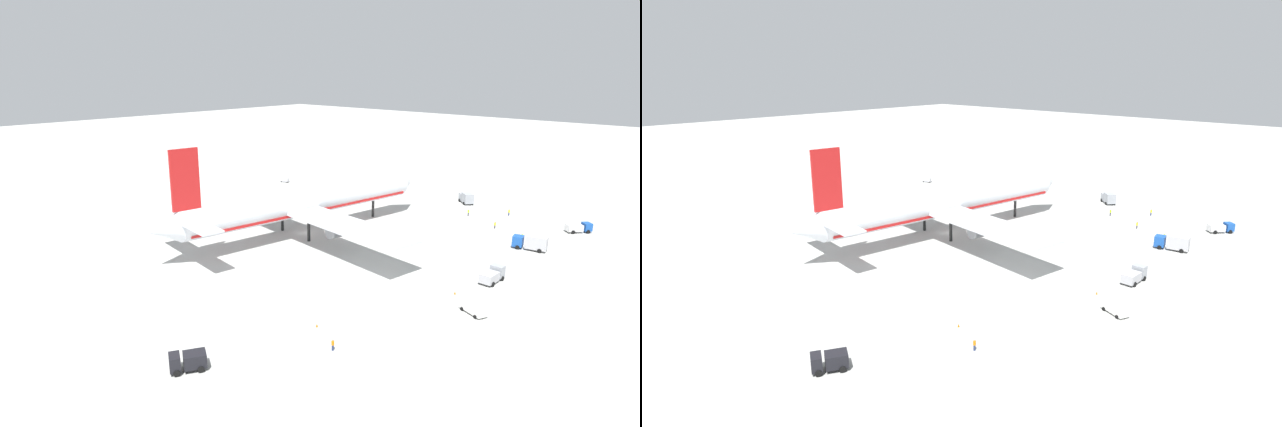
{
  "view_description": "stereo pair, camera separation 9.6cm",
  "coord_description": "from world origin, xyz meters",
  "views": [
    {
      "loc": [
        -85.83,
        -83.92,
        38.57
      ],
      "look_at": [
        2.05,
        -2.63,
        4.87
      ],
      "focal_mm": 29.83,
      "sensor_mm": 36.0,
      "label": 1
    },
    {
      "loc": [
        -85.77,
        -84.0,
        38.57
      ],
      "look_at": [
        2.05,
        -2.63,
        4.87
      ],
      "focal_mm": 29.83,
      "sensor_mm": 36.0,
      "label": 2
    }
  ],
  "objects": [
    {
      "name": "service_truck_4",
      "position": [
        -52.47,
        -29.6,
        1.37
      ],
      "size": [
        5.28,
        4.34,
        2.46
      ],
      "color": "black",
      "rests_on": "ground"
    },
    {
      "name": "baggage_cart_1",
      "position": [
        16.8,
        44.83,
        0.27
      ],
      "size": [
        1.85,
        3.62,
        0.4
      ],
      "color": "gray",
      "rests_on": "ground"
    },
    {
      "name": "ground_worker_1",
      "position": [
        -35.94,
        -40.21,
        0.87
      ],
      "size": [
        0.56,
        0.56,
        1.71
      ],
      "color": "navy",
      "rests_on": "ground"
    },
    {
      "name": "airliner",
      "position": [
        -1.29,
        0.24,
        7.44
      ],
      "size": [
        74.78,
        69.12,
        23.01
      ],
      "color": "silver",
      "rests_on": "ground"
    },
    {
      "name": "service_truck_3",
      "position": [
        44.34,
        -47.31,
        1.24
      ],
      "size": [
        5.79,
        5.59,
        2.32
      ],
      "color": "#194CA5",
      "rests_on": "ground"
    },
    {
      "name": "ground_plane",
      "position": [
        0.0,
        0.0,
        0.0
      ],
      "size": [
        600.0,
        600.0,
        0.0
      ],
      "primitive_type": "plane",
      "color": "#B2B2AD"
    },
    {
      "name": "traffic_cone_1",
      "position": [
        -32.46,
        -33.9,
        0.28
      ],
      "size": [
        0.36,
        0.36,
        0.55
      ],
      "primitive_type": "cone",
      "color": "orange",
      "rests_on": "ground"
    },
    {
      "name": "ground_worker_0",
      "position": [
        33.72,
        -31.33,
        0.86
      ],
      "size": [
        0.56,
        0.56,
        1.7
      ],
      "color": "#3F3F47",
      "rests_on": "ground"
    },
    {
      "name": "service_truck_2",
      "position": [
        51.17,
        -14.46,
        1.67
      ],
      "size": [
        5.7,
        5.95,
        3.13
      ],
      "color": "#999EA5",
      "rests_on": "ground"
    },
    {
      "name": "ground_worker_2",
      "position": [
        47.19,
        -28.91,
        0.88
      ],
      "size": [
        0.51,
        0.51,
        1.73
      ],
      "color": "navy",
      "rests_on": "ground"
    },
    {
      "name": "baggage_cart_0",
      "position": [
        35.58,
        44.56,
        0.76
      ],
      "size": [
        2.46,
        3.47,
        1.38
      ],
      "color": "gray",
      "rests_on": "ground"
    },
    {
      "name": "service_van",
      "position": [
        -12.15,
        -49.25,
        1.03
      ],
      "size": [
        3.49,
        5.09,
        1.97
      ],
      "color": "white",
      "rests_on": "ground"
    },
    {
      "name": "ground_worker_3",
      "position": [
        29.27,
        -39.98,
        0.85
      ],
      "size": [
        0.53,
        0.53,
        1.68
      ],
      "color": "#3F3F47",
      "rests_on": "ground"
    },
    {
      "name": "ground_worker_4",
      "position": [
        39.69,
        -21.15,
        0.91
      ],
      "size": [
        0.48,
        0.48,
        1.79
      ],
      "color": "#3F3F47",
      "rests_on": "ground"
    },
    {
      "name": "service_truck_0",
      "position": [
        24.37,
        -43.82,
        1.73
      ],
      "size": [
        3.8,
        7.34,
        3.2
      ],
      "color": "#194CA5",
      "rests_on": "ground"
    },
    {
      "name": "service_truck_1",
      "position": [
        2.21,
        -45.62,
        1.36
      ],
      "size": [
        5.97,
        2.71,
        2.7
      ],
      "color": "#999EA5",
      "rests_on": "ground"
    },
    {
      "name": "traffic_cone_0",
      "position": [
        -7.43,
        -43.38,
        0.28
      ],
      "size": [
        0.36,
        0.36,
        0.55
      ],
      "primitive_type": "cone",
      "color": "orange",
      "rests_on": "ground"
    }
  ]
}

